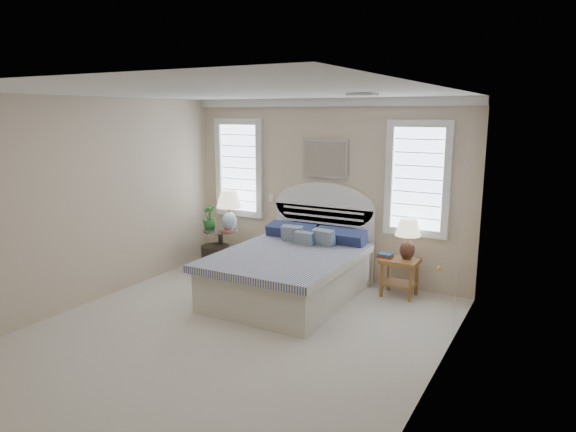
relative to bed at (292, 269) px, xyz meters
The scene contains 21 objects.
floor 1.51m from the bed, 90.00° to the right, with size 4.50×5.00×0.01m, color beige.
ceiling 2.74m from the bed, 90.00° to the right, with size 4.50×5.00×0.01m, color silver.
wall_back 1.42m from the bed, 90.00° to the left, with size 4.50×0.02×2.70m, color beige.
wall_left 2.85m from the bed, 147.06° to the right, with size 0.02×5.00×2.70m, color beige.
wall_right 2.85m from the bed, 32.94° to the right, with size 0.02×5.00×2.70m, color beige.
crown_molding 2.47m from the bed, 90.00° to the left, with size 4.50×0.08×0.12m, color white.
hvac_vent 2.67m from the bed, 28.73° to the right, with size 0.30×0.20×0.02m, color #B2B2B2.
switch_plate 1.59m from the bed, 132.76° to the left, with size 0.08×0.01×0.12m, color white.
window_left 2.22m from the bed, 146.59° to the left, with size 0.90×0.06×1.60m, color #C9E2FF.
window_right 2.12m from the bed, 36.14° to the left, with size 0.90×0.06×1.60m, color #C9E2FF.
painting 1.75m from the bed, 90.00° to the left, with size 0.74×0.04×0.58m, color silver.
closet_door 2.39m from the bed, ahead, with size 0.02×1.80×2.40m, color white.
bed is the anchor object (origin of this frame).
side_table_left 1.75m from the bed, 160.26° to the left, with size 0.56×0.56×0.63m.
nightstand_right 1.47m from the bed, 28.03° to the left, with size 0.50×0.40×0.53m.
floor_pot 1.70m from the bed, 165.70° to the left, with size 0.45×0.45×0.41m, color black.
lamp_left 1.76m from the bed, 156.79° to the left, with size 0.53×0.53×0.65m.
lamp_right 1.64m from the bed, 28.61° to the left, with size 0.42×0.42×0.57m.
potted_plant 1.96m from the bed, 163.41° to the left, with size 0.22×0.22×0.40m, color #366829.
books_left 1.54m from the bed, 161.26° to the left, with size 0.17×0.12×0.02m.
books_right 1.30m from the bed, 31.25° to the left, with size 0.22×0.17×0.06m.
Camera 1 is at (3.23, -4.49, 2.49)m, focal length 32.00 mm.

